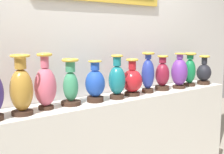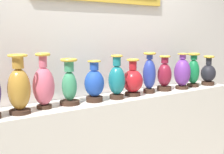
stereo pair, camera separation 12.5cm
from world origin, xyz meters
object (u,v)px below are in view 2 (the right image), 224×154
vase_teal (117,80)px  vase_rose (44,85)px  vase_ochre (19,88)px  vase_burgundy (164,75)px  vase_sapphire (94,84)px  vase_emerald (193,71)px  vase_jade (69,84)px  vase_onyx (208,73)px  vase_crimson (133,81)px  vase_violet (182,73)px  vase_cobalt (149,74)px

vase_teal → vase_rose: bearing=176.1°
vase_ochre → vase_burgundy: (1.47, 0.04, -0.03)m
vase_ochre → vase_sapphire: size_ratio=1.22×
vase_rose → vase_burgundy: vase_rose is taller
vase_sapphire → vase_emerald: bearing=0.1°
vase_jade → vase_onyx: (1.69, -0.05, -0.03)m
vase_rose → vase_crimson: 0.85m
vase_jade → vase_teal: vase_teal is taller
vase_sapphire → vase_burgundy: vase_burgundy is taller
vase_crimson → vase_onyx: size_ratio=1.04×
vase_jade → vase_violet: 1.27m
vase_teal → vase_crimson: bearing=7.3°
vase_crimson → vase_cobalt: size_ratio=0.87×
vase_onyx → vase_rose: bearing=178.5°
vase_sapphire → vase_cobalt: (0.63, 0.01, 0.03)m
vase_crimson → vase_rose: bearing=178.8°
vase_crimson → vase_emerald: bearing=-0.1°
vase_sapphire → vase_jade: bearing=173.4°
vase_cobalt → vase_burgundy: 0.21m
vase_burgundy → vase_jade: bearing=179.6°
vase_violet → vase_onyx: (0.42, -0.01, -0.03)m
vase_teal → vase_emerald: bearing=1.3°
vase_crimson → vase_onyx: 1.05m
vase_cobalt → vase_burgundy: (0.21, 0.01, -0.03)m
vase_ochre → vase_violet: 1.69m
vase_ochre → vase_cobalt: size_ratio=1.08×
vase_jade → vase_violet: vase_jade is taller
vase_emerald → vase_sapphire: bearing=-179.9°
vase_ochre → vase_crimson: 1.05m
vase_teal → vase_violet: (0.84, 0.00, 0.00)m
vase_rose → vase_violet: bearing=-1.6°
vase_crimson → vase_sapphire: bearing=-179.3°
vase_crimson → vase_cobalt: (0.21, 0.01, 0.05)m
vase_ochre → vase_violet: size_ratio=1.15×
vase_teal → vase_violet: vase_teal is taller
vase_crimson → vase_teal: bearing=-172.7°
vase_teal → vase_cobalt: size_ratio=0.98×
vase_teal → vase_onyx: vase_teal is taller
vase_rose → vase_sapphire: bearing=-3.0°
vase_jade → vase_crimson: bearing=-1.9°
vase_ochre → vase_burgundy: bearing=1.5°
vase_ochre → vase_teal: 0.85m
vase_sapphire → vase_cobalt: 0.63m
vase_rose → vase_onyx: size_ratio=1.30×
vase_rose → vase_emerald: 1.69m
vase_ochre → vase_crimson: bearing=1.3°
vase_cobalt → vase_jade: bearing=179.1°
vase_violet → vase_sapphire: bearing=178.9°
vase_crimson → vase_violet: size_ratio=0.92×
vase_rose → vase_onyx: vase_rose is taller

